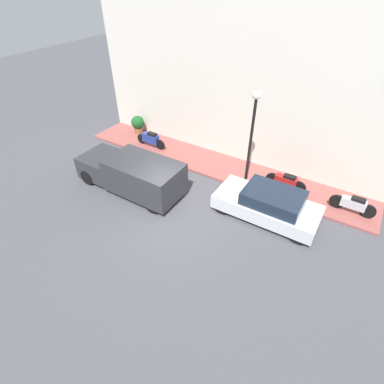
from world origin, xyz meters
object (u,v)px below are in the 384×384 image
at_px(parked_car, 268,204).
at_px(motorcycle_red, 286,182).
at_px(potted_plant, 138,124).
at_px(motorcycle_blue, 151,139).
at_px(streetlamp, 252,127).
at_px(scooter_silver, 353,204).
at_px(delivery_van, 131,173).

height_order(parked_car, motorcycle_red, parked_car).
relative_size(motorcycle_red, potted_plant, 1.75).
bearing_deg(motorcycle_blue, potted_plant, 61.69).
distance_m(parked_car, streetlamp, 3.17).
bearing_deg(scooter_silver, delivery_van, 111.04).
bearing_deg(motorcycle_red, potted_plant, 84.45).
height_order(parked_car, potted_plant, parked_car).
bearing_deg(streetlamp, motorcycle_red, -70.32).
bearing_deg(delivery_van, motorcycle_blue, 25.28).
relative_size(delivery_van, potted_plant, 4.78).
relative_size(parked_car, potted_plant, 3.94).
height_order(delivery_van, motorcycle_blue, delivery_van).
relative_size(parked_car, motorcycle_red, 2.26).
distance_m(parked_car, delivery_van, 6.08).
bearing_deg(scooter_silver, streetlamp, 97.29).
xyz_separation_m(motorcycle_blue, scooter_silver, (-0.03, -10.42, -0.02)).
height_order(motorcycle_blue, scooter_silver, motorcycle_blue).
relative_size(streetlamp, potted_plant, 4.17).
height_order(delivery_van, potted_plant, delivery_van).
height_order(parked_car, streetlamp, streetlamp).
height_order(motorcycle_red, streetlamp, streetlamp).
xyz_separation_m(delivery_van, motorcycle_red, (3.41, -6.00, -0.28)).
bearing_deg(potted_plant, delivery_van, -142.78).
height_order(motorcycle_blue, potted_plant, potted_plant).
relative_size(motorcycle_blue, streetlamp, 0.42).
xyz_separation_m(parked_car, motorcycle_red, (1.97, -0.09, -0.06)).
bearing_deg(streetlamp, motorcycle_blue, 84.22).
relative_size(scooter_silver, potted_plant, 1.69).
xyz_separation_m(delivery_van, potted_plant, (4.31, 3.27, -0.14)).
bearing_deg(parked_car, scooter_silver, -56.18).
xyz_separation_m(parked_car, potted_plant, (2.87, 9.18, 0.08)).
distance_m(scooter_silver, streetlamp, 5.15).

